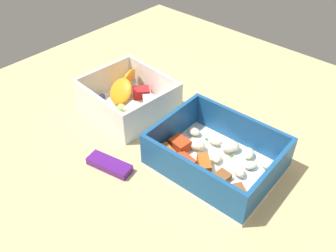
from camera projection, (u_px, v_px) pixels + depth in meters
The scene contains 4 objects.
table_surface at pixel (169, 134), 61.82cm from camera, with size 80.00×80.00×2.00cm, color tan.
pasta_container at pixel (215, 157), 53.40cm from camera, with size 18.06×14.36×5.95cm.
fruit_bowl at pixel (128, 99), 64.34cm from camera, with size 15.14×13.98×5.93cm.
candy_bar at pixel (109, 165), 53.91cm from camera, with size 7.00×2.40×1.20cm, color #51197A.
Camera 1 is at (-31.23, 34.95, 41.34)cm, focal length 38.63 mm.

